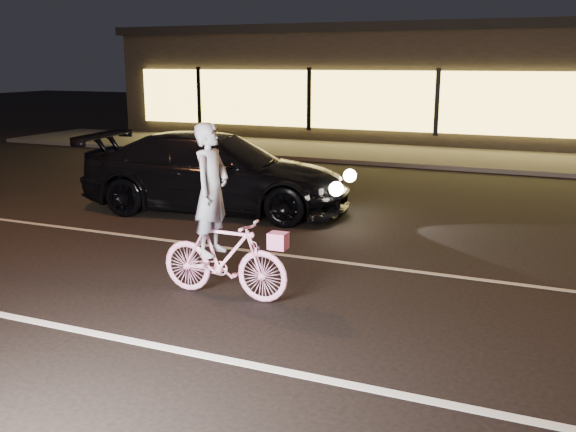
% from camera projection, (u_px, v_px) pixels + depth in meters
% --- Properties ---
extents(ground, '(90.00, 90.00, 0.00)m').
position_uv_depth(ground, '(216.00, 297.00, 8.11)').
color(ground, black).
rests_on(ground, ground).
extents(lane_stripe_near, '(60.00, 0.12, 0.01)m').
position_uv_depth(lane_stripe_near, '(146.00, 344.00, 6.77)').
color(lane_stripe_near, silver).
rests_on(lane_stripe_near, ground).
extents(lane_stripe_far, '(60.00, 0.10, 0.01)m').
position_uv_depth(lane_stripe_far, '(279.00, 254.00, 9.90)').
color(lane_stripe_far, gray).
rests_on(lane_stripe_far, ground).
extents(sidewalk, '(30.00, 4.00, 0.12)m').
position_uv_depth(sidewalk, '(424.00, 156.00, 19.73)').
color(sidewalk, '#383533').
rests_on(sidewalk, ground).
extents(storefront, '(25.40, 8.42, 4.20)m').
position_uv_depth(storefront, '(458.00, 82.00, 24.57)').
color(storefront, black).
rests_on(storefront, ground).
extents(cyclist, '(1.74, 0.60, 2.19)m').
position_uv_depth(cyclist, '(220.00, 237.00, 7.98)').
color(cyclist, '#FF3A9B').
rests_on(cyclist, ground).
extents(sedan, '(5.55, 2.86, 1.54)m').
position_uv_depth(sedan, '(216.00, 173.00, 12.65)').
color(sedan, black).
rests_on(sedan, ground).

